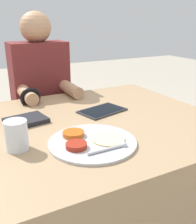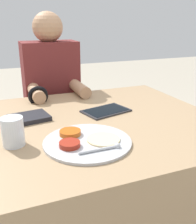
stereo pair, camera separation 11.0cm
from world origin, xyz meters
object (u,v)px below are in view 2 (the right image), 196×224
Objects in this scene: thali_tray at (86,141)px; tablet_device at (106,111)px; drinking_glass at (13,132)px; red_notebook at (29,118)px; person_diner at (53,114)px.

tablet_device is (0.21, 0.29, -0.00)m from thali_tray.
drinking_glass reaches higher than thali_tray.
thali_tray is 0.36m from red_notebook.
drinking_glass is at bearing -109.82° from red_notebook.
red_notebook is 0.76× the size of tablet_device.
thali_tray is at bearing -63.20° from red_notebook.
red_notebook is (-0.16, 0.32, 0.00)m from thali_tray.
red_notebook is 0.26m from drinking_glass.
thali_tray reaches higher than red_notebook.
thali_tray is 0.26m from drinking_glass.
thali_tray is at bearing -125.38° from tablet_device.
tablet_device is at bearing -74.63° from person_diner.
drinking_glass is (-0.25, 0.08, 0.05)m from thali_tray.
red_notebook is at bearing 116.80° from thali_tray.
person_diner is at bearing 67.51° from red_notebook.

